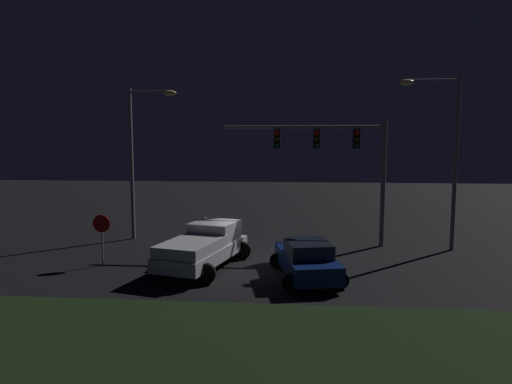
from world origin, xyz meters
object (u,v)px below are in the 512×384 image
Objects in this scene: street_lamp_left at (141,145)px; pickup_truck at (205,244)px; street_lamp_right at (444,142)px; car_sedan at (307,260)px; traffic_signal_gantry at (335,151)px; stop_sign at (102,230)px.

pickup_truck is at bearing -49.33° from street_lamp_left.
street_lamp_left is 0.97× the size of street_lamp_right.
traffic_signal_gantry is (1.55, 5.81, 4.16)m from car_sedan.
traffic_signal_gantry reaches higher than pickup_truck.
street_lamp_left is (-8.84, 6.48, 4.42)m from car_sedan.
stop_sign reaches higher than car_sedan.
street_lamp_right reaches higher than traffic_signal_gantry.
street_lamp_right is (11.03, 4.04, 4.33)m from pickup_truck.
street_lamp_left reaches higher than stop_sign.
stop_sign is at bearing 71.34° from car_sedan.
traffic_signal_gantry is 11.86m from stop_sign.
pickup_truck is at bearing 1.77° from stop_sign.
traffic_signal_gantry is (5.86, 4.61, 3.90)m from pickup_truck.
traffic_signal_gantry is at bearing -37.45° from pickup_truck.
street_lamp_left is at bearing 175.47° from street_lamp_right.
street_lamp_left reaches higher than pickup_truck.
street_lamp_left reaches higher than traffic_signal_gantry.
car_sedan is (4.31, -1.21, -0.26)m from pickup_truck.
stop_sign is at bearing 106.13° from pickup_truck.
stop_sign is (0.05, -5.42, -3.59)m from street_lamp_left.
car_sedan is at bearing -142.04° from street_lamp_right.
car_sedan is 0.56× the size of traffic_signal_gantry.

